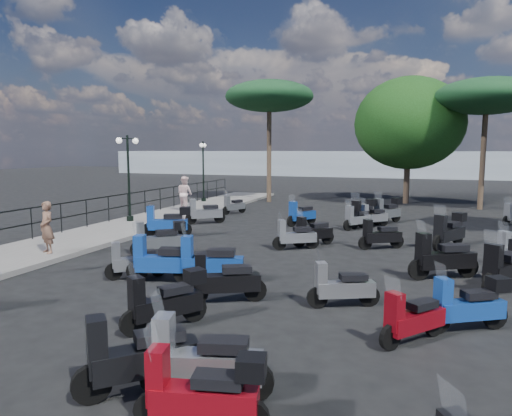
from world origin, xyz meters
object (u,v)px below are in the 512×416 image
(scooter_6, at_px, (139,358))
(pine_2, at_px, (269,97))
(scooter_1, at_px, (162,261))
(lamp_post_2, at_px, (203,167))
(scooter_18, at_px, (203,362))
(woman, at_px, (47,227))
(scooter_12, at_px, (202,394))
(scooter_20, at_px, (442,258))
(scooter_7, at_px, (166,301))
(scooter_22, at_px, (363,214))
(scooter_9, at_px, (295,236))
(broadleaf_tree, at_px, (409,123))
(pedestrian_far, at_px, (185,193))
(pine_0, at_px, (487,97))
(scooter_13, at_px, (224,281))
(scooter_21, at_px, (449,231))
(scooter_8, at_px, (134,262))
(scooter_10, at_px, (313,233))
(scooter_17, at_px, (387,211))
(scooter_14, at_px, (342,287))
(scooter_26, at_px, (505,267))
(scooter_19, at_px, (412,319))
(scooter_2, at_px, (159,239))
(scooter_4, at_px, (204,213))
(scooter_25, at_px, (469,305))
(scooter_23, at_px, (357,219))
(scooter_15, at_px, (380,236))
(scooter_3, at_px, (167,222))
(scooter_30, at_px, (209,263))
(scooter_5, at_px, (234,206))
(scooter_11, at_px, (301,215))
(lamp_post_1, at_px, (128,173))

(scooter_6, bearing_deg, pine_2, -30.44)
(scooter_1, bearing_deg, lamp_post_2, 5.77)
(scooter_18, bearing_deg, woman, 40.25)
(scooter_12, bearing_deg, scooter_20, -32.67)
(scooter_12, bearing_deg, scooter_7, 25.58)
(pine_2, bearing_deg, scooter_22, -48.61)
(scooter_9, height_order, broadleaf_tree, broadleaf_tree)
(pedestrian_far, relative_size, pine_0, 0.25)
(scooter_13, xyz_separation_m, broadleaf_tree, (3.03, 20.17, 4.26))
(scooter_21, bearing_deg, lamp_post_2, -3.00)
(scooter_12, height_order, broadleaf_tree, broadleaf_tree)
(scooter_8, height_order, scooter_18, scooter_18)
(scooter_12, bearing_deg, scooter_10, -6.52)
(scooter_17, height_order, scooter_22, scooter_22)
(pine_2, bearing_deg, pedestrian_far, -110.48)
(scooter_14, xyz_separation_m, scooter_26, (3.32, 2.41, 0.13))
(broadleaf_tree, relative_size, pine_0, 1.08)
(scooter_19, bearing_deg, scooter_2, 9.98)
(lamp_post_2, xyz_separation_m, scooter_4, (3.34, -6.70, -1.68))
(scooter_19, bearing_deg, scooter_25, -97.47)
(scooter_8, bearing_deg, scooter_19, -144.11)
(scooter_19, bearing_deg, woman, 24.24)
(woman, relative_size, pine_2, 0.21)
(scooter_23, bearing_deg, pine_2, -17.50)
(scooter_14, bearing_deg, scooter_7, 102.87)
(scooter_6, distance_m, scooter_15, 10.42)
(scooter_9, bearing_deg, scooter_2, 89.33)
(scooter_7, bearing_deg, scooter_18, 166.22)
(scooter_21, height_order, scooter_23, scooter_21)
(lamp_post_2, xyz_separation_m, scooter_3, (3.40, -9.88, -1.61))
(lamp_post_2, xyz_separation_m, scooter_30, (7.43, -14.72, -1.65))
(scooter_1, relative_size, scooter_21, 1.08)
(scooter_22, bearing_deg, scooter_12, 111.28)
(scooter_12, xyz_separation_m, scooter_30, (-2.46, 5.32, 0.04))
(pedestrian_far, bearing_deg, scooter_7, 139.23)
(woman, xyz_separation_m, scooter_15, (9.21, 4.57, -0.48))
(scooter_8, bearing_deg, scooter_13, -147.20)
(scooter_12, xyz_separation_m, scooter_22, (0.03, 14.83, 0.08))
(woman, relative_size, scooter_2, 1.06)
(scooter_12, bearing_deg, scooter_5, 8.96)
(woman, bearing_deg, scooter_11, 76.75)
(scooter_10, bearing_deg, lamp_post_1, 30.26)
(scooter_12, relative_size, scooter_13, 0.99)
(lamp_post_1, bearing_deg, scooter_22, 34.55)
(scooter_18, bearing_deg, scooter_3, 18.00)
(scooter_8, bearing_deg, scooter_12, -178.50)
(scooter_18, bearing_deg, scooter_1, 21.84)
(scooter_15, xyz_separation_m, scooter_22, (-1.04, 4.17, 0.12))
(pine_0, xyz_separation_m, pine_2, (-11.83, -0.45, 0.41))
(scooter_6, height_order, scooter_11, scooter_6)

